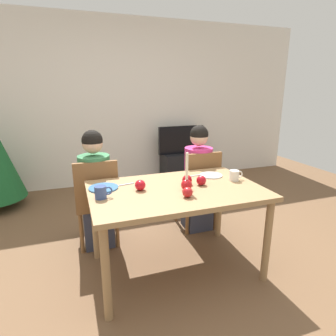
{
  "coord_description": "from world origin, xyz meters",
  "views": [
    {
      "loc": [
        -0.78,
        -2.04,
        1.54
      ],
      "look_at": [
        0.0,
        0.2,
        0.87
      ],
      "focal_mm": 30.17,
      "sensor_mm": 36.0,
      "label": 1
    }
  ],
  "objects": [
    {
      "name": "ground_plane",
      "position": [
        0.0,
        0.0,
        0.0
      ],
      "size": [
        7.68,
        7.68,
        0.0
      ],
      "primitive_type": "plane",
      "color": "brown"
    },
    {
      "name": "back_wall",
      "position": [
        0.0,
        2.6,
        1.3
      ],
      "size": [
        6.4,
        0.1,
        2.6
      ],
      "primitive_type": "cube",
      "color": "silver",
      "rests_on": "ground"
    },
    {
      "name": "dining_table",
      "position": [
        0.0,
        0.0,
        0.67
      ],
      "size": [
        1.4,
        0.9,
        0.75
      ],
      "color": "#99754C",
      "rests_on": "ground"
    },
    {
      "name": "chair_left",
      "position": [
        -0.59,
        0.61,
        0.51
      ],
      "size": [
        0.4,
        0.4,
        0.9
      ],
      "color": "brown",
      "rests_on": "ground"
    },
    {
      "name": "chair_right",
      "position": [
        0.5,
        0.61,
        0.51
      ],
      "size": [
        0.4,
        0.4,
        0.9
      ],
      "color": "brown",
      "rests_on": "ground"
    },
    {
      "name": "person_left_child",
      "position": [
        -0.59,
        0.64,
        0.57
      ],
      "size": [
        0.3,
        0.3,
        1.17
      ],
      "color": "#33384C",
      "rests_on": "ground"
    },
    {
      "name": "person_right_child",
      "position": [
        0.5,
        0.64,
        0.57
      ],
      "size": [
        0.3,
        0.3,
        1.17
      ],
      "color": "#33384C",
      "rests_on": "ground"
    },
    {
      "name": "tv_stand",
      "position": [
        0.97,
        2.3,
        0.24
      ],
      "size": [
        0.64,
        0.4,
        0.48
      ],
      "primitive_type": "cube",
      "color": "black",
      "rests_on": "ground"
    },
    {
      "name": "tv",
      "position": [
        0.97,
        2.3,
        0.71
      ],
      "size": [
        0.79,
        0.05,
        0.46
      ],
      "color": "black",
      "rests_on": "tv_stand"
    },
    {
      "name": "candle_centerpiece",
      "position": [
        0.06,
        -0.07,
        0.81
      ],
      "size": [
        0.09,
        0.09,
        0.31
      ],
      "color": "red",
      "rests_on": "dining_table"
    },
    {
      "name": "plate_left",
      "position": [
        -0.56,
        0.19,
        0.76
      ],
      "size": [
        0.24,
        0.24,
        0.01
      ],
      "primitive_type": "cylinder",
      "color": "teal",
      "rests_on": "dining_table"
    },
    {
      "name": "plate_right",
      "position": [
        0.43,
        0.21,
        0.76
      ],
      "size": [
        0.21,
        0.21,
        0.01
      ],
      "primitive_type": "cylinder",
      "color": "silver",
      "rests_on": "dining_table"
    },
    {
      "name": "mug_left",
      "position": [
        -0.6,
        -0.02,
        0.8
      ],
      "size": [
        0.13,
        0.09,
        0.1
      ],
      "color": "#33477F",
      "rests_on": "dining_table"
    },
    {
      "name": "mug_right",
      "position": [
        0.57,
        0.02,
        0.8
      ],
      "size": [
        0.13,
        0.08,
        0.09
      ],
      "color": "silver",
      "rests_on": "dining_table"
    },
    {
      "name": "fork_left",
      "position": [
        -0.39,
        0.22,
        0.75
      ],
      "size": [
        0.18,
        0.04,
        0.01
      ],
      "primitive_type": "cube",
      "rotation": [
        0.0,
        0.0,
        0.17
      ],
      "color": "silver",
      "rests_on": "dining_table"
    },
    {
      "name": "fork_right",
      "position": [
        0.27,
        0.25,
        0.75
      ],
      "size": [
        0.18,
        0.05,
        0.01
      ],
      "primitive_type": "cube",
      "rotation": [
        0.0,
        0.0,
        0.19
      ],
      "color": "silver",
      "rests_on": "dining_table"
    },
    {
      "name": "apple_near_candle",
      "position": [
        -0.29,
        0.05,
        0.79
      ],
      "size": [
        0.09,
        0.09,
        0.09
      ],
      "primitive_type": "sphere",
      "color": "red",
      "rests_on": "dining_table"
    },
    {
      "name": "apple_by_left_plate",
      "position": [
        0.01,
        -0.21,
        0.79
      ],
      "size": [
        0.08,
        0.08,
        0.08
      ],
      "primitive_type": "sphere",
      "color": "#B21A1C",
      "rests_on": "dining_table"
    },
    {
      "name": "apple_by_right_mug",
      "position": [
        0.12,
        0.06,
        0.79
      ],
      "size": [
        0.08,
        0.08,
        0.08
      ],
      "primitive_type": "sphere",
      "color": "#AC1017",
      "rests_on": "dining_table"
    },
    {
      "name": "apple_far_edge",
      "position": [
        0.23,
        0.01,
        0.79
      ],
      "size": [
        0.08,
        0.08,
        0.08
      ],
      "primitive_type": "sphere",
      "color": "#AB101A",
      "rests_on": "dining_table"
    }
  ]
}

